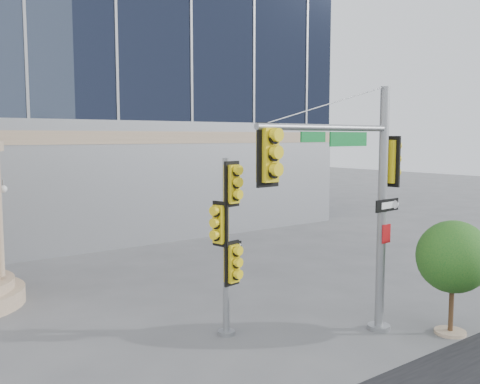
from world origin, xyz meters
TOP-DOWN VIEW (x-y plane):
  - ground at (0.00, 0.00)m, footprint 120.00×120.00m
  - main_signal_pole at (1.85, -0.29)m, footprint 5.09×0.79m
  - secondary_signal_pole at (-0.55, 1.89)m, footprint 0.86×0.62m
  - street_tree at (4.32, -1.55)m, footprint 1.96×1.92m

SIDE VIEW (x-z plane):
  - ground at x=0.00m, z-range 0.00..0.00m
  - street_tree at x=4.32m, z-range 0.48..3.54m
  - secondary_signal_pole at x=-0.55m, z-range 0.41..5.11m
  - main_signal_pole at x=1.85m, z-range 0.78..7.33m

